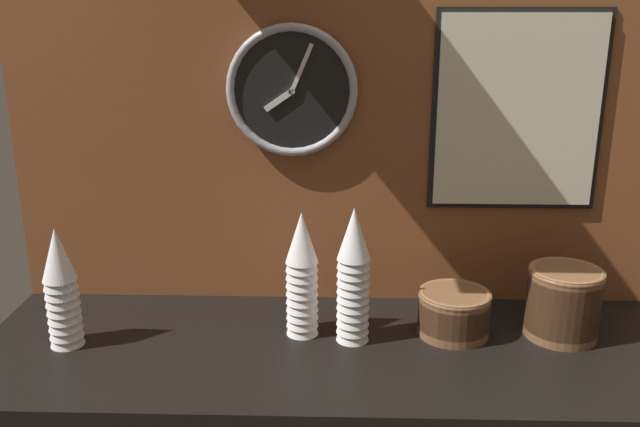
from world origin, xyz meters
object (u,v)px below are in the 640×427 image
(wall_clock, at_px, (293,91))
(menu_board, at_px, (519,112))
(cup_stack_center, at_px, (303,274))
(cup_stack_far_left, at_px, (63,288))
(cup_stack_center_right, at_px, (355,276))
(bowl_stack_far_right, at_px, (565,301))
(bowl_stack_right, at_px, (455,311))

(wall_clock, height_order, menu_board, menu_board)
(wall_clock, bearing_deg, cup_stack_center, -80.62)
(cup_stack_far_left, bearing_deg, menu_board, 14.48)
(cup_stack_center, height_order, menu_board, menu_board)
(cup_stack_center_right, relative_size, cup_stack_far_left, 1.14)
(cup_stack_center_right, bearing_deg, cup_stack_far_left, -176.27)
(bowl_stack_far_right, relative_size, menu_board, 0.35)
(wall_clock, relative_size, menu_board, 0.66)
(bowl_stack_right, distance_m, menu_board, 0.49)
(bowl_stack_far_right, xyz_separation_m, menu_board, (-0.09, 0.19, 0.40))
(cup_stack_far_left, distance_m, bowl_stack_far_right, 1.11)
(bowl_stack_far_right, bearing_deg, cup_stack_center, -179.27)
(menu_board, bearing_deg, cup_stack_far_left, -165.52)
(cup_stack_far_left, relative_size, bowl_stack_far_right, 1.64)
(menu_board, bearing_deg, cup_stack_center_right, -150.04)
(cup_stack_far_left, bearing_deg, bowl_stack_far_right, 3.94)
(cup_stack_center_right, height_order, wall_clock, wall_clock)
(cup_stack_far_left, xyz_separation_m, bowl_stack_far_right, (1.11, 0.08, -0.05))
(menu_board, bearing_deg, bowl_stack_far_right, -64.20)
(bowl_stack_right, bearing_deg, cup_stack_far_left, -174.87)
(wall_clock, bearing_deg, menu_board, 0.96)
(cup_stack_far_left, height_order, menu_board, menu_board)
(cup_stack_center, relative_size, cup_stack_far_left, 1.07)
(bowl_stack_far_right, relative_size, wall_clock, 0.54)
(cup_stack_center_right, distance_m, bowl_stack_right, 0.25)
(cup_stack_far_left, height_order, wall_clock, wall_clock)
(bowl_stack_right, height_order, bowl_stack_far_right, bowl_stack_far_right)
(wall_clock, bearing_deg, cup_stack_far_left, -152.53)
(cup_stack_center, height_order, bowl_stack_far_right, cup_stack_center)
(cup_stack_far_left, bearing_deg, cup_stack_center_right, 3.73)
(cup_stack_center_right, distance_m, menu_board, 0.55)
(cup_stack_center_right, height_order, menu_board, menu_board)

